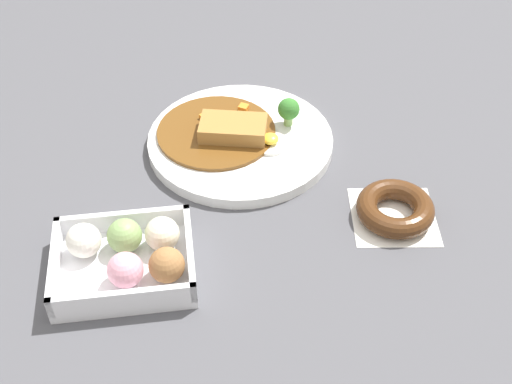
% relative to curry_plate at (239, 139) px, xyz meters
% --- Properties ---
extents(ground_plane, '(1.60, 1.60, 0.00)m').
position_rel_curry_plate_xyz_m(ground_plane, '(0.03, 0.14, -0.01)').
color(ground_plane, '#4C4C51').
extents(curry_plate, '(0.29, 0.29, 0.07)m').
position_rel_curry_plate_xyz_m(curry_plate, '(0.00, 0.00, 0.00)').
color(curry_plate, white).
rests_on(curry_plate, ground_plane).
extents(donut_box, '(0.18, 0.14, 0.06)m').
position_rel_curry_plate_xyz_m(donut_box, '(0.17, 0.24, 0.01)').
color(donut_box, white).
rests_on(donut_box, ground_plane).
extents(chocolate_ring_donut, '(0.13, 0.13, 0.03)m').
position_rel_curry_plate_xyz_m(chocolate_ring_donut, '(-0.20, 0.19, 0.00)').
color(chocolate_ring_donut, white).
rests_on(chocolate_ring_donut, ground_plane).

